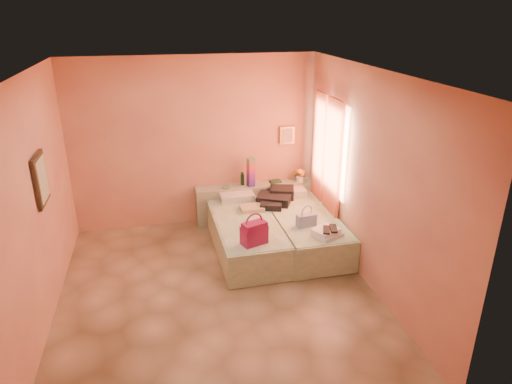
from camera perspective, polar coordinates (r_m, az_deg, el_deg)
ground at (r=6.10m, az=-4.80°, el=-12.51°), size 4.50×4.50×0.00m
room_walls at (r=5.86m, az=-4.15°, el=5.48°), size 4.02×4.51×2.81m
headboard_ledge at (r=7.91m, az=-0.06°, el=-1.24°), size 2.05×0.30×0.65m
bed_left at (r=6.95m, az=-1.19°, el=-5.42°), size 0.93×2.01×0.50m
bed_right at (r=7.16m, az=5.91°, el=-4.66°), size 0.93×2.01×0.50m
water_bottle at (r=7.74m, az=-1.72°, el=1.66°), size 0.07×0.07×0.22m
rainbow_box at (r=7.64m, az=-0.65°, el=2.50°), size 0.14×0.14×0.49m
small_dish at (r=7.64m, az=-3.77°, el=0.60°), size 0.14×0.14×0.03m
green_book at (r=7.89m, az=2.43°, el=1.34°), size 0.21×0.16×0.03m
flower_vase at (r=7.90m, az=5.51°, el=2.23°), size 0.27×0.27×0.28m
magenta_handbag at (r=6.12m, az=-0.24°, el=-5.12°), size 0.39×0.30×0.32m
khaki_garment at (r=7.17m, az=-0.52°, el=-2.02°), size 0.36×0.29×0.06m
clothes_pile at (r=7.42m, az=2.62°, el=-0.70°), size 0.72×0.72×0.17m
blue_handbag at (r=6.67m, az=6.31°, el=-3.52°), size 0.30×0.17×0.18m
towel_stack at (r=6.44m, az=8.93°, el=-5.04°), size 0.44×0.41×0.10m
sandal_pair at (r=6.39m, az=9.27°, el=-4.64°), size 0.26×0.29×0.03m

